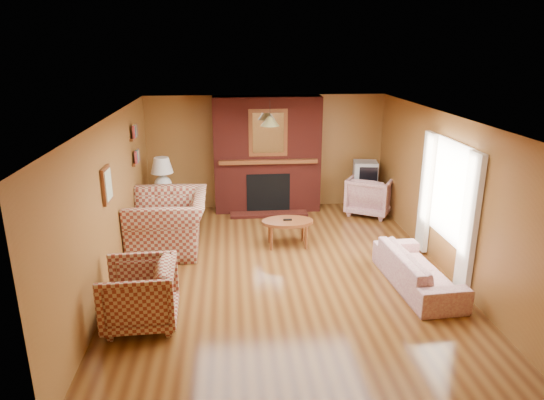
{
  "coord_description": "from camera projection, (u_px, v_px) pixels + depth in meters",
  "views": [
    {
      "loc": [
        -0.79,
        -6.85,
        3.37
      ],
      "look_at": [
        -0.11,
        0.6,
        0.98
      ],
      "focal_mm": 32.0,
      "sensor_mm": 36.0,
      "label": 1
    }
  ],
  "objects": [
    {
      "name": "wall_front",
      "position": [
        326.0,
        311.0,
        4.14
      ],
      "size": [
        6.5,
        0.0,
        6.5
      ],
      "primitive_type": "plane",
      "rotation": [
        -1.57,
        0.0,
        0.0
      ],
      "color": "brown",
      "rests_on": "floor"
    },
    {
      "name": "floor",
      "position": [
        283.0,
        271.0,
        7.59
      ],
      "size": [
        6.5,
        6.5,
        0.0
      ],
      "primitive_type": "plane",
      "color": "#4F2A11",
      "rests_on": "ground"
    },
    {
      "name": "tv_stand",
      "position": [
        364.0,
        196.0,
        10.33
      ],
      "size": [
        0.57,
        0.52,
        0.61
      ],
      "primitive_type": "cube",
      "rotation": [
        0.0,
        0.0,
        0.02
      ],
      "color": "black",
      "rests_on": "floor"
    },
    {
      "name": "botanical_print",
      "position": [
        107.0,
        185.0,
        6.62
      ],
      "size": [
        0.05,
        0.4,
        0.5
      ],
      "color": "brown",
      "rests_on": "wall_left"
    },
    {
      "name": "fireplace",
      "position": [
        267.0,
        156.0,
        10.06
      ],
      "size": [
        2.2,
        0.82,
        2.4
      ],
      "color": "#551912",
      "rests_on": "floor"
    },
    {
      "name": "pendant_light",
      "position": [
        270.0,
        121.0,
        9.16
      ],
      "size": [
        0.36,
        0.36,
        0.48
      ],
      "color": "black",
      "rests_on": "ceiling"
    },
    {
      "name": "side_table",
      "position": [
        165.0,
        207.0,
        9.65
      ],
      "size": [
        0.48,
        0.48,
        0.59
      ],
      "primitive_type": "cube",
      "rotation": [
        0.0,
        0.0,
        0.07
      ],
      "color": "brown",
      "rests_on": "floor"
    },
    {
      "name": "plaid_loveseat",
      "position": [
        169.0,
        222.0,
        8.28
      ],
      "size": [
        1.32,
        1.5,
        0.96
      ],
      "primitive_type": "imported",
      "rotation": [
        0.0,
        0.0,
        -1.55
      ],
      "color": "maroon",
      "rests_on": "floor"
    },
    {
      "name": "bookshelf",
      "position": [
        136.0,
        145.0,
        8.68
      ],
      "size": [
        0.09,
        0.55,
        0.71
      ],
      "color": "brown",
      "rests_on": "wall_left"
    },
    {
      "name": "wall_left",
      "position": [
        112.0,
        202.0,
        7.01
      ],
      "size": [
        0.0,
        6.5,
        6.5
      ],
      "primitive_type": "plane",
      "rotation": [
        1.57,
        0.0,
        1.57
      ],
      "color": "brown",
      "rests_on": "floor"
    },
    {
      "name": "table_lamp",
      "position": [
        162.0,
        173.0,
        9.43
      ],
      "size": [
        0.43,
        0.43,
        0.71
      ],
      "color": "silver",
      "rests_on": "side_table"
    },
    {
      "name": "plaid_armchair",
      "position": [
        139.0,
        294.0,
        6.03
      ],
      "size": [
        0.94,
        0.92,
        0.83
      ],
      "primitive_type": "imported",
      "rotation": [
        0.0,
        0.0,
        -1.53
      ],
      "color": "maroon",
      "rests_on": "floor"
    },
    {
      "name": "wall_back",
      "position": [
        266.0,
        152.0,
        10.31
      ],
      "size": [
        6.5,
        0.0,
        6.5
      ],
      "primitive_type": "plane",
      "rotation": [
        1.57,
        0.0,
        0.0
      ],
      "color": "brown",
      "rests_on": "floor"
    },
    {
      "name": "window_right",
      "position": [
        447.0,
        202.0,
        7.27
      ],
      "size": [
        0.1,
        1.85,
        2.0
      ],
      "color": "beige",
      "rests_on": "wall_right"
    },
    {
      "name": "crt_tv",
      "position": [
        365.0,
        172.0,
        10.16
      ],
      "size": [
        0.55,
        0.55,
        0.44
      ],
      "color": "#A5A7AC",
      "rests_on": "tv_stand"
    },
    {
      "name": "floral_armchair",
      "position": [
        370.0,
        195.0,
        10.05
      ],
      "size": [
        1.19,
        1.2,
        0.8
      ],
      "primitive_type": "imported",
      "rotation": [
        0.0,
        0.0,
        2.6
      ],
      "color": "beige",
      "rests_on": "floor"
    },
    {
      "name": "coffee_table",
      "position": [
        288.0,
        223.0,
        8.42
      ],
      "size": [
        0.9,
        0.56,
        0.49
      ],
      "color": "brown",
      "rests_on": "floor"
    },
    {
      "name": "ceiling",
      "position": [
        284.0,
        117.0,
        6.86
      ],
      "size": [
        6.5,
        6.5,
        0.0
      ],
      "primitive_type": "plane",
      "rotation": [
        3.14,
        0.0,
        0.0
      ],
      "color": "silver",
      "rests_on": "wall_back"
    },
    {
      "name": "floral_sofa",
      "position": [
        418.0,
        269.0,
        7.03
      ],
      "size": [
        0.82,
        1.86,
        0.53
      ],
      "primitive_type": "imported",
      "rotation": [
        0.0,
        0.0,
        1.63
      ],
      "color": "beige",
      "rests_on": "floor"
    },
    {
      "name": "wall_right",
      "position": [
        445.0,
        193.0,
        7.44
      ],
      "size": [
        0.0,
        6.5,
        6.5
      ],
      "primitive_type": "plane",
      "rotation": [
        1.57,
        0.0,
        -1.57
      ],
      "color": "brown",
      "rests_on": "floor"
    }
  ]
}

